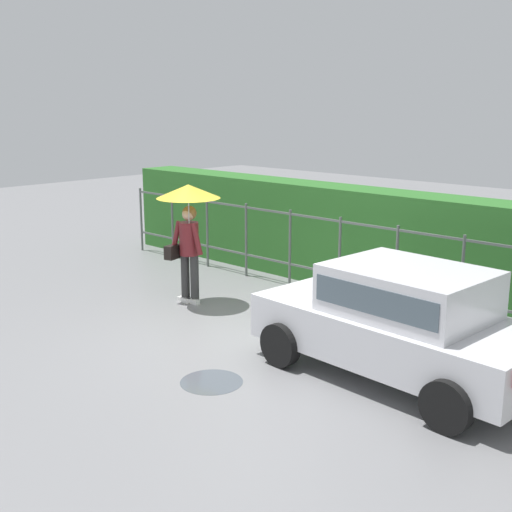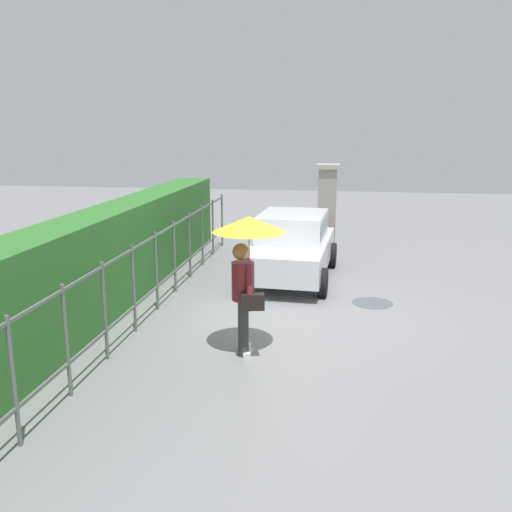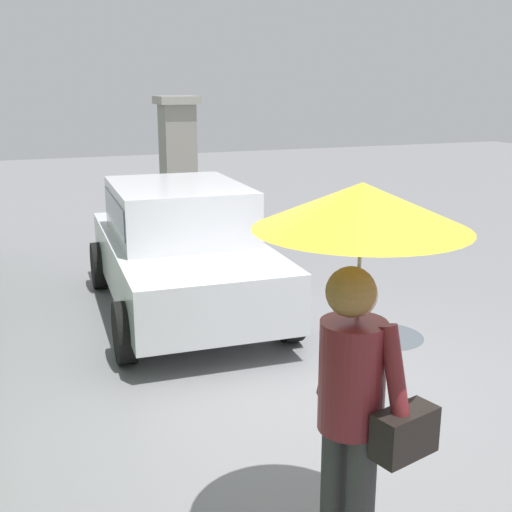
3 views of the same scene
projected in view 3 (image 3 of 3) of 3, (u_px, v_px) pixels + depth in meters
The scene contains 5 objects.
ground_plane at pixel (294, 388), 5.64m from camera, with size 40.00×40.00×0.00m, color slate.
car at pixel (181, 243), 7.44m from camera, with size 3.82×2.04×1.48m.
pedestrian at pixel (360, 280), 3.20m from camera, with size 1.09×1.09×2.11m.
gate_pillar at pixel (179, 175), 9.93m from camera, with size 0.60×0.60×2.42m.
puddle_near at pixel (385, 336), 6.81m from camera, with size 0.80×0.80×0.00m, color #4C545B.
Camera 3 is at (-4.66, 2.24, 2.57)m, focal length 45.21 mm.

